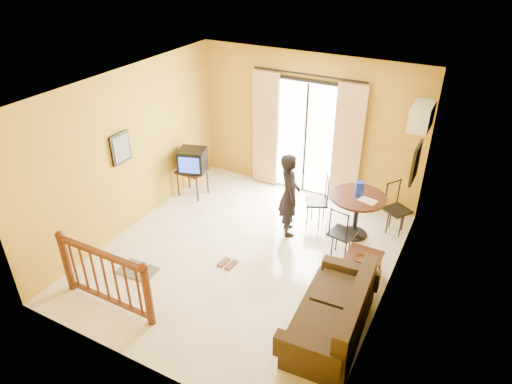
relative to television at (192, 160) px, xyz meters
The scene contains 19 objects.
ground 2.39m from the television, 34.08° to the right, with size 5.00×5.00×0.00m, color beige.
room_shell 2.44m from the television, 34.08° to the right, with size 5.00×5.00×5.00m.
balcony_door 2.24m from the television, 32.01° to the left, with size 2.25×0.14×2.46m.
tv_table 0.30m from the television, behind, with size 0.55×0.46×0.55m.
television is the anchor object (origin of this frame).
picture_left 1.69m from the television, 103.36° to the right, with size 0.05×0.42×0.52m.
dining_table 3.28m from the television, ahead, with size 0.94×0.94×0.78m.
water_jug 3.28m from the television, ahead, with size 0.14×0.14×0.26m, color #1222AA.
serving_tray 3.45m from the television, ahead, with size 0.28×0.18×0.02m, color #EFE9CC.
dining_chairs 3.31m from the television, ahead, with size 1.89×1.62×0.95m.
air_conditioner 4.25m from the television, ahead, with size 0.31×0.60×0.40m.
botanical_print 4.18m from the television, ahead, with size 0.05×0.50×0.60m.
coffee_table 3.91m from the television, 16.70° to the right, with size 0.52×0.94×0.42m.
bowl 3.88m from the television, 15.84° to the right, with size 0.22×0.22×0.07m, color #552F1D.
sofa 4.35m from the television, 30.57° to the right, with size 0.91×1.81×0.84m.
standing_person 2.23m from the television, ahead, with size 0.55×0.36×1.51m, color black.
stair_balustrade 3.25m from the television, 77.20° to the right, with size 1.63×0.13×1.04m.
doormat 2.59m from the television, 76.88° to the right, with size 0.60×0.40×0.02m, color #585046.
sandals 2.47m from the television, 42.76° to the right, with size 0.26×0.26×0.03m.
Camera 1 is at (2.97, -5.22, 4.66)m, focal length 32.00 mm.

